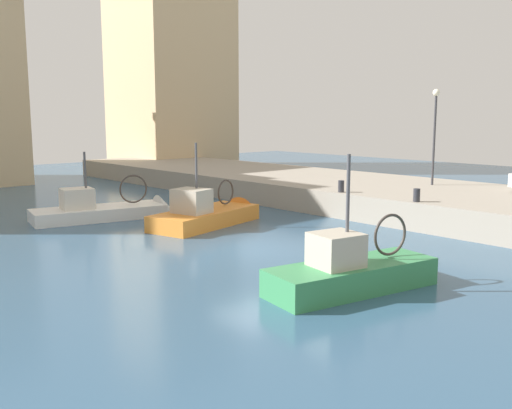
% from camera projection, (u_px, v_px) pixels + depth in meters
% --- Properties ---
extents(water_surface, '(80.00, 80.00, 0.00)m').
position_uv_depth(water_surface, '(252.00, 249.00, 20.51)').
color(water_surface, '#335675').
rests_on(water_surface, ground).
extents(quay_wall, '(9.00, 56.00, 1.20)m').
position_uv_depth(quay_wall, '(427.00, 201.00, 28.03)').
color(quay_wall, '#9E9384').
rests_on(quay_wall, ground).
extents(fishing_boat_white, '(6.98, 3.34, 4.05)m').
position_uv_depth(fishing_boat_white, '(109.00, 216.00, 26.67)').
color(fishing_boat_white, white).
rests_on(fishing_boat_white, ground).
extents(fishing_boat_green, '(5.93, 2.65, 4.51)m').
position_uv_depth(fishing_boat_green, '(360.00, 284.00, 15.87)').
color(fishing_boat_green, '#388951').
rests_on(fishing_boat_green, ground).
extents(fishing_boat_orange, '(6.42, 3.40, 4.54)m').
position_uv_depth(fishing_boat_orange, '(211.00, 221.00, 25.28)').
color(fishing_boat_orange, orange).
rests_on(fishing_boat_orange, ground).
extents(mooring_bollard_mid, '(0.28, 0.28, 0.55)m').
position_uv_depth(mooring_bollard_mid, '(417.00, 195.00, 23.68)').
color(mooring_bollard_mid, '#2D2D33').
rests_on(mooring_bollard_mid, quay_wall).
extents(mooring_bollard_north, '(0.28, 0.28, 0.55)m').
position_uv_depth(mooring_bollard_north, '(341.00, 186.00, 26.61)').
color(mooring_bollard_north, '#2D2D33').
rests_on(mooring_bollard_north, quay_wall).
extents(quay_streetlamp, '(0.36, 0.36, 4.83)m').
position_uv_depth(quay_streetlamp, '(435.00, 121.00, 28.93)').
color(quay_streetlamp, '#38383D').
rests_on(quay_streetlamp, quay_wall).
extents(waterfront_building_west_mid, '(8.93, 8.69, 18.96)m').
position_uv_depth(waterfront_building_west_mid, '(170.00, 60.00, 50.31)').
color(waterfront_building_west_mid, '#D1B284').
rests_on(waterfront_building_west_mid, ground).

